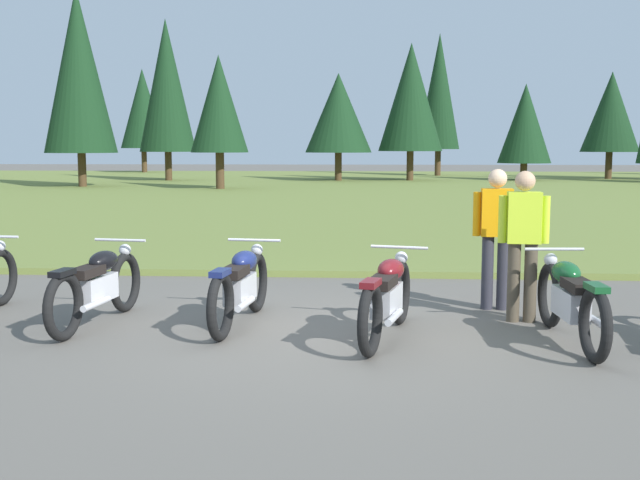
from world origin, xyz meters
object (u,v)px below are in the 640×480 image
(motorcycle_black, at_px, (97,285))
(motorcycle_maroon, at_px, (387,296))
(rider_checking_bike, at_px, (523,237))
(motorcycle_british_green, at_px, (571,300))
(rider_with_back_turned, at_px, (496,230))
(motorcycle_navy, at_px, (241,285))

(motorcycle_black, relative_size, motorcycle_maroon, 1.02)
(rider_checking_bike, bearing_deg, motorcycle_british_green, -72.65)
(rider_with_back_turned, bearing_deg, motorcycle_maroon, -131.28)
(motorcycle_navy, relative_size, rider_with_back_turned, 1.26)
(motorcycle_black, distance_m, rider_with_back_turned, 4.60)
(motorcycle_british_green, bearing_deg, rider_with_back_turned, 106.96)
(motorcycle_maroon, relative_size, motorcycle_british_green, 0.98)
(motorcycle_black, xyz_separation_m, rider_checking_bike, (4.63, 0.43, 0.51))
(motorcycle_maroon, height_order, rider_with_back_turned, rider_with_back_turned)
(motorcycle_navy, distance_m, rider_checking_bike, 3.14)
(motorcycle_black, height_order, rider_with_back_turned, rider_with_back_turned)
(motorcycle_black, height_order, motorcycle_navy, same)
(rider_with_back_turned, relative_size, rider_checking_bike, 1.00)
(motorcycle_maroon, bearing_deg, motorcycle_navy, 161.59)
(motorcycle_maroon, bearing_deg, motorcycle_black, 172.12)
(motorcycle_black, distance_m, motorcycle_navy, 1.56)
(motorcycle_black, height_order, motorcycle_maroon, same)
(motorcycle_navy, xyz_separation_m, rider_with_back_turned, (2.89, 0.98, 0.51))
(motorcycle_black, bearing_deg, motorcycle_navy, 3.35)
(motorcycle_navy, bearing_deg, rider_with_back_turned, 18.69)
(motorcycle_maroon, xyz_separation_m, motorcycle_british_green, (1.80, -0.07, 0.00))
(motorcycle_black, relative_size, motorcycle_navy, 1.00)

